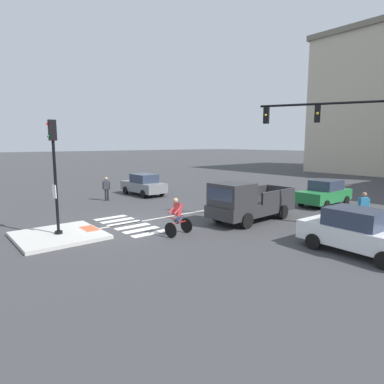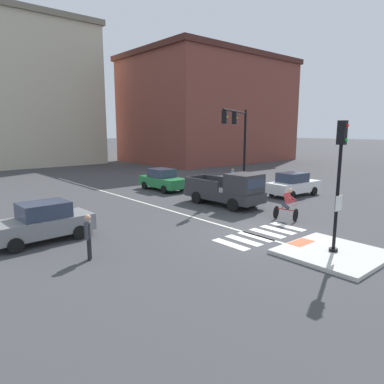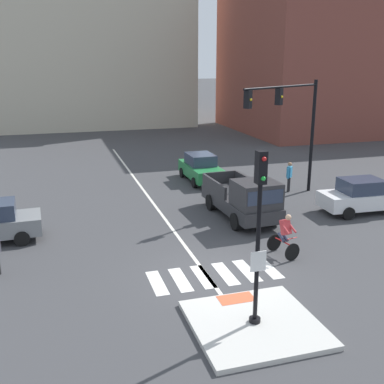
{
  "view_description": "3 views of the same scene",
  "coord_description": "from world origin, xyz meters",
  "views": [
    {
      "loc": [
        14.08,
        -7.45,
        3.99
      ],
      "look_at": [
        0.11,
        3.96,
        1.28
      ],
      "focal_mm": 30.52,
      "sensor_mm": 36.0,
      "label": 1
    },
    {
      "loc": [
        -12.07,
        -9.32,
        4.64
      ],
      "look_at": [
        -1.22,
        3.35,
        1.62
      ],
      "focal_mm": 32.72,
      "sensor_mm": 36.0,
      "label": 2
    },
    {
      "loc": [
        -4.95,
        -13.78,
        7.14
      ],
      "look_at": [
        0.68,
        4.95,
        1.55
      ],
      "focal_mm": 43.96,
      "sensor_mm": 36.0,
      "label": 3
    }
  ],
  "objects": [
    {
      "name": "crosswalk_stripe_f",
      "position": [
        2.0,
        0.02,
        0.0
      ],
      "size": [
        0.44,
        1.8,
        0.01
      ],
      "primitive_type": "cube",
      "color": "silver",
      "rests_on": "ground"
    },
    {
      "name": "car_grey_cross_left",
      "position": [
        -7.65,
        5.45,
        0.81
      ],
      "size": [
        4.15,
        1.95,
        1.64
      ],
      "color": "slate",
      "rests_on": "ground"
    },
    {
      "name": "lane_centre_line",
      "position": [
        -0.26,
        10.0,
        0.0
      ],
      "size": [
        0.14,
        28.0,
        0.01
      ],
      "primitive_type": "cube",
      "color": "silver",
      "rests_on": "ground"
    },
    {
      "name": "traffic_island",
      "position": [
        0.0,
        -3.32,
        0.07
      ],
      "size": [
        3.44,
        3.4,
        0.15
      ],
      "primitive_type": "cube",
      "color": "beige",
      "rests_on": "ground"
    },
    {
      "name": "crosswalk_stripe_b",
      "position": [
        -1.2,
        0.02,
        0.0
      ],
      "size": [
        0.44,
        1.8,
        0.01
      ],
      "primitive_type": "cube",
      "color": "silver",
      "rests_on": "ground"
    },
    {
      "name": "ground_plane",
      "position": [
        0.0,
        0.0,
        0.0
      ],
      "size": [
        300.0,
        300.0,
        0.0
      ],
      "primitive_type": "plane",
      "color": "#3D3D3F"
    },
    {
      "name": "pickup_truck_charcoal_eastbound_mid",
      "position": [
        3.19,
        5.03,
        0.98
      ],
      "size": [
        2.22,
        5.18,
        2.08
      ],
      "color": "#2D2D30",
      "rests_on": "ground"
    },
    {
      "name": "crosswalk_stripe_d",
      "position": [
        0.4,
        0.02,
        0.0
      ],
      "size": [
        0.44,
        1.8,
        0.01
      ],
      "primitive_type": "cube",
      "color": "silver",
      "rests_on": "ground"
    },
    {
      "name": "pedestrian_waiting_far_side",
      "position": [
        7.39,
        8.67,
        0.98
      ],
      "size": [
        0.42,
        0.42,
        1.67
      ],
      "color": "black",
      "rests_on": "ground"
    },
    {
      "name": "car_white_cross_right",
      "position": [
        9.03,
        4.42,
        0.81
      ],
      "size": [
        4.18,
        1.99,
        1.64
      ],
      "color": "white",
      "rests_on": "ground"
    },
    {
      "name": "tactile_pad_front",
      "position": [
        0.0,
        -1.97,
        0.15
      ],
      "size": [
        1.1,
        0.6,
        0.01
      ],
      "primitive_type": "cube",
      "color": "#DB5B38",
      "rests_on": "traffic_island"
    },
    {
      "name": "crosswalk_stripe_a",
      "position": [
        -2.0,
        0.02,
        0.0
      ],
      "size": [
        0.44,
        1.8,
        0.01
      ],
      "primitive_type": "cube",
      "color": "silver",
      "rests_on": "ground"
    },
    {
      "name": "crosswalk_stripe_e",
      "position": [
        1.2,
        0.02,
        0.0
      ],
      "size": [
        0.44,
        1.8,
        0.01
      ],
      "primitive_type": "cube",
      "color": "silver",
      "rests_on": "ground"
    },
    {
      "name": "signal_pole",
      "position": [
        0.0,
        -3.32,
        3.03
      ],
      "size": [
        0.44,
        0.38,
        4.78
      ],
      "color": "black",
      "rests_on": "traffic_island"
    },
    {
      "name": "cyclist",
      "position": [
        3.02,
        0.79,
        0.87
      ],
      "size": [
        0.88,
        1.2,
        1.68
      ],
      "color": "black",
      "rests_on": "ground"
    },
    {
      "name": "traffic_light_mast",
      "position": [
        6.82,
        7.62,
        4.28
      ],
      "size": [
        5.37,
        2.95,
        6.05
      ],
      "color": "black",
      "rests_on": "ground"
    },
    {
      "name": "car_green_eastbound_far",
      "position": [
        3.45,
        12.26,
        0.81
      ],
      "size": [
        1.87,
        4.12,
        1.64
      ],
      "color": "#237A3D",
      "rests_on": "ground"
    },
    {
      "name": "crosswalk_stripe_c",
      "position": [
        -0.4,
        0.02,
        0.0
      ],
      "size": [
        0.44,
        1.8,
        0.01
      ],
      "primitive_type": "cube",
      "color": "silver",
      "rests_on": "ground"
    },
    {
      "name": "pedestrian_at_curb_left",
      "position": [
        -7.09,
        2.15,
        0.98
      ],
      "size": [
        0.39,
        0.46,
        1.67
      ],
      "color": "black",
      "rests_on": "ground"
    }
  ]
}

